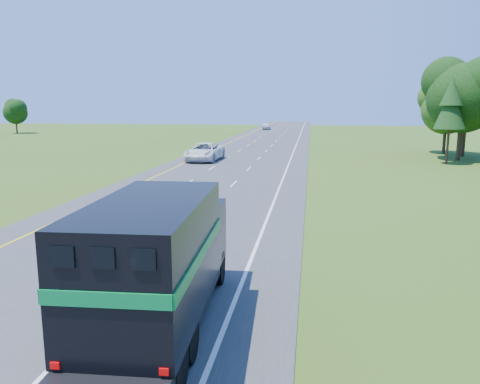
# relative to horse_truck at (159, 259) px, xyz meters

# --- Properties ---
(road) EXTENTS (15.00, 260.00, 0.04)m
(road) POSITION_rel_horse_truck_xyz_m (-3.76, 36.06, -2.02)
(road) COLOR #38383A
(road) RESTS_ON ground
(lane_markings) EXTENTS (11.15, 260.00, 0.01)m
(lane_markings) POSITION_rel_horse_truck_xyz_m (-3.76, 36.06, -1.99)
(lane_markings) COLOR yellow
(lane_markings) RESTS_ON road
(horse_truck) EXTENTS (3.04, 8.56, 3.74)m
(horse_truck) POSITION_rel_horse_truck_xyz_m (0.00, 0.00, 0.00)
(horse_truck) COLOR black
(horse_truck) RESTS_ON road
(white_suv) EXTENTS (3.61, 7.24, 1.97)m
(white_suv) POSITION_rel_horse_truck_xyz_m (-7.66, 39.00, -1.01)
(white_suv) COLOR white
(white_suv) RESTS_ON road
(far_car) EXTENTS (2.37, 5.20, 1.73)m
(far_car) POSITION_rel_horse_truck_xyz_m (-7.28, 107.11, -1.13)
(far_car) COLOR silver
(far_car) RESTS_ON road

